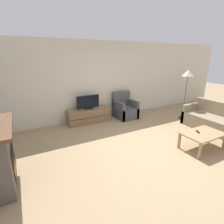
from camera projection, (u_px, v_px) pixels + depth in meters
ground_plane at (145, 146)px, 4.42m from camera, size 24.00×24.00×0.00m
wall_back at (101, 81)px, 6.19m from camera, size 12.00×0.06×2.70m
fireplace at (2, 154)px, 3.04m from camera, size 0.43×1.39×1.10m
tv_stand at (89, 115)px, 5.98m from camera, size 1.44×0.49×0.48m
tv at (88, 103)px, 5.84m from camera, size 0.79×0.18×0.46m
armchair at (125, 109)px, 6.45m from camera, size 0.70×0.76×0.94m
coffee_table at (203, 135)px, 4.22m from camera, size 1.00×0.64×0.42m
remote at (198, 132)px, 4.25m from camera, size 0.11×0.15×0.02m
floor_lamp at (188, 76)px, 5.98m from camera, size 0.39×0.39×1.75m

